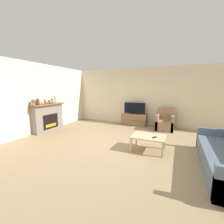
% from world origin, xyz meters
% --- Properties ---
extents(ground_plane, '(24.00, 24.00, 0.00)m').
position_xyz_m(ground_plane, '(0.00, 0.00, 0.00)').
color(ground_plane, '#9E8460').
extents(wall_back, '(12.00, 0.06, 2.70)m').
position_xyz_m(wall_back, '(0.00, 2.85, 1.35)').
color(wall_back, beige).
rests_on(wall_back, ground).
extents(wall_left, '(0.06, 12.00, 2.70)m').
position_xyz_m(wall_left, '(-3.35, 0.00, 1.35)').
color(wall_left, beige).
rests_on(wall_left, ground).
extents(fireplace, '(0.41, 1.49, 1.12)m').
position_xyz_m(fireplace, '(-3.18, 0.14, 0.57)').
color(fireplace, slate).
rests_on(fireplace, ground).
extents(mantel_vase_left, '(0.13, 0.13, 0.25)m').
position_xyz_m(mantel_vase_left, '(-3.16, -0.31, 1.23)').
color(mantel_vase_left, '#512D23').
rests_on(mantel_vase_left, fireplace).
extents(mantel_vase_centre_left, '(0.08, 0.08, 0.20)m').
position_xyz_m(mantel_vase_centre_left, '(-3.16, 0.02, 1.21)').
color(mantel_vase_centre_left, '#994C3D').
rests_on(mantel_vase_centre_left, fireplace).
extents(mantel_vase_right, '(0.10, 0.10, 0.33)m').
position_xyz_m(mantel_vase_right, '(-3.16, 0.58, 1.28)').
color(mantel_vase_right, beige).
rests_on(mantel_vase_right, fireplace).
extents(mantel_clock, '(0.08, 0.11, 0.15)m').
position_xyz_m(mantel_clock, '(-3.16, 0.28, 1.19)').
color(mantel_clock, brown).
rests_on(mantel_clock, fireplace).
extents(potted_plant, '(0.14, 0.14, 0.24)m').
position_xyz_m(potted_plant, '(-3.16, -0.50, 1.25)').
color(potted_plant, '#936B4C').
rests_on(potted_plant, fireplace).
extents(tv_stand, '(1.16, 0.50, 0.54)m').
position_xyz_m(tv_stand, '(-0.21, 2.54, 0.27)').
color(tv_stand, brown).
rests_on(tv_stand, ground).
extents(tv, '(1.00, 0.18, 0.54)m').
position_xyz_m(tv, '(-0.21, 2.53, 0.79)').
color(tv, black).
rests_on(tv, tv_stand).
extents(armchair, '(0.70, 0.76, 0.93)m').
position_xyz_m(armchair, '(1.21, 2.26, 0.30)').
color(armchair, '#937051').
rests_on(armchair, ground).
extents(coffee_table, '(0.91, 0.68, 0.42)m').
position_xyz_m(coffee_table, '(0.98, -0.20, 0.37)').
color(coffee_table, '#CCB289').
rests_on(coffee_table, ground).
extents(remote, '(0.11, 0.15, 0.02)m').
position_xyz_m(remote, '(1.14, -0.28, 0.43)').
color(remote, black).
rests_on(remote, coffee_table).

